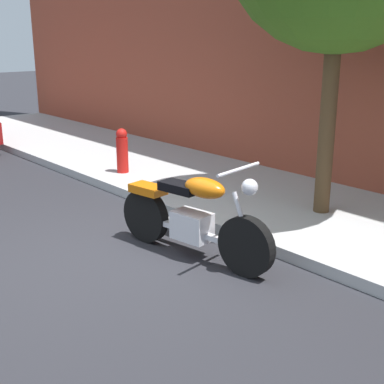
% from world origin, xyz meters
% --- Properties ---
extents(ground_plane, '(60.00, 60.00, 0.00)m').
position_xyz_m(ground_plane, '(0.00, 0.00, 0.00)').
color(ground_plane, '#28282D').
extents(sidewalk, '(20.85, 2.77, 0.14)m').
position_xyz_m(sidewalk, '(0.00, 2.60, 0.07)').
color(sidewalk, '#B0B0B0').
rests_on(sidewalk, ground).
extents(motorcycle, '(2.13, 0.70, 1.15)m').
position_xyz_m(motorcycle, '(0.54, 0.53, 0.47)').
color(motorcycle, black).
rests_on(motorcycle, ground).
extents(fire_hydrant, '(0.20, 0.20, 0.91)m').
position_xyz_m(fire_hydrant, '(-2.72, 1.81, 0.46)').
color(fire_hydrant, red).
rests_on(fire_hydrant, ground).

